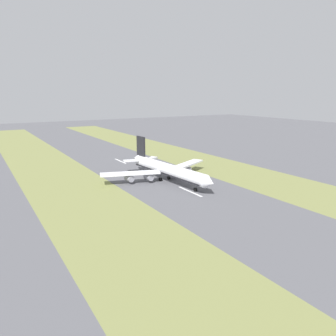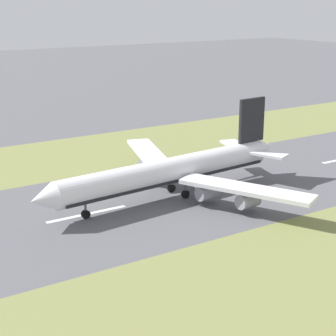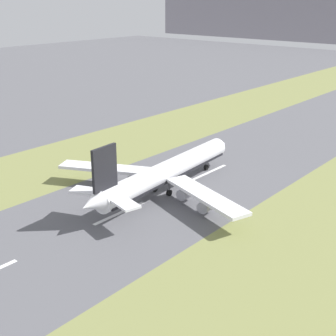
% 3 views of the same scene
% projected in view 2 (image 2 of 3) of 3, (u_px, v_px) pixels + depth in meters
% --- Properties ---
extents(ground_plane, '(800.00, 800.00, 0.00)m').
position_uv_depth(ground_plane, '(179.00, 194.00, 130.14)').
color(ground_plane, '#56565B').
extents(grass_median_west, '(40.00, 600.00, 0.01)m').
position_uv_depth(grass_median_west, '(328.00, 270.00, 93.79)').
color(grass_median_west, olive).
rests_on(grass_median_west, ground).
extents(grass_median_east, '(40.00, 600.00, 0.01)m').
position_uv_depth(grass_median_east, '(95.00, 152.00, 166.47)').
color(grass_median_east, olive).
rests_on(grass_median_east, ground).
extents(centreline_dash_mid, '(1.20, 18.00, 0.01)m').
position_uv_depth(centreline_dash_mid, '(235.00, 182.00, 138.72)').
color(centreline_dash_mid, silver).
rests_on(centreline_dash_mid, ground).
extents(centreline_dash_far, '(1.20, 18.00, 0.01)m').
position_uv_depth(centreline_dash_far, '(87.00, 214.00, 118.14)').
color(centreline_dash_far, silver).
rests_on(centreline_dash_far, ground).
extents(airplane_main_jet, '(63.93, 67.22, 20.20)m').
position_uv_depth(airplane_main_jet, '(175.00, 171.00, 127.48)').
color(airplane_main_jet, white).
rests_on(airplane_main_jet, ground).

